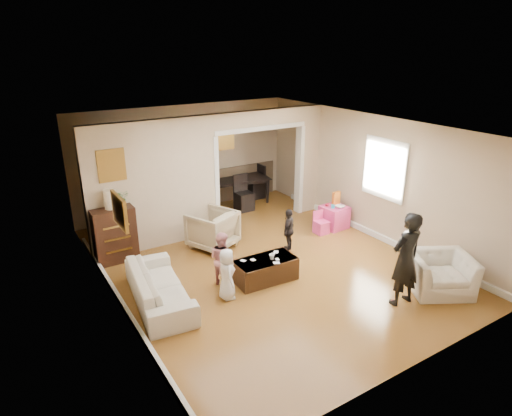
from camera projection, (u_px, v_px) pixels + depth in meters
floor at (262, 262)px, 8.46m from camera, size 7.00×7.00×0.00m
partition_left at (155, 185)px, 8.75m from camera, size 2.75×0.18×2.60m
partition_right at (307, 160)px, 10.66m from camera, size 0.55×0.18×2.60m
partition_header at (260, 118)px, 9.58m from camera, size 2.22×0.18×0.35m
window_pane at (385, 169)px, 8.95m from camera, size 0.03×0.95×1.10m
framed_art_partition at (111, 165)px, 8.06m from camera, size 0.45×0.03×0.55m
framed_art_sofa_wall at (119, 211)px, 6.00m from camera, size 0.03×0.55×0.40m
framed_art_alcove at (225, 138)px, 11.14m from camera, size 0.45×0.03×0.55m
sofa at (159, 286)px, 7.06m from camera, size 1.00×2.03×0.57m
armchair_back at (213, 229)px, 8.97m from camera, size 1.10×1.12×0.78m
armchair_front at (440, 273)px, 7.38m from camera, size 1.29×1.24×0.64m
dresser at (114, 235)px, 8.36m from camera, size 0.78×0.44×1.07m
table_lamp at (110, 199)px, 8.11m from camera, size 0.22×0.22×0.36m
potted_plant at (121, 198)px, 8.22m from camera, size 0.29×0.25×0.32m
coffee_table at (265, 270)px, 7.75m from camera, size 1.11×0.60×0.41m
coffee_cup at (272, 257)px, 7.68m from camera, size 0.10×0.10×0.09m
play_table at (334, 217)px, 9.97m from camera, size 0.56×0.56×0.51m
cereal_box at (336, 198)px, 9.97m from camera, size 0.20×0.08×0.30m
cyan_cup at (333, 206)px, 9.78m from camera, size 0.08×0.08×0.08m
toy_block at (327, 205)px, 9.91m from camera, size 0.10×0.09×0.05m
play_bowl at (340, 207)px, 9.80m from camera, size 0.22×0.22×0.05m
dining_table at (231, 190)px, 11.51m from camera, size 2.05×1.35×0.67m
adult_person at (406, 259)px, 6.87m from camera, size 0.58×0.39×1.57m
child_kneel_a at (227, 274)px, 7.13m from camera, size 0.37×0.48×0.88m
child_kneel_b at (222, 258)px, 7.54m from camera, size 0.49×0.56×0.97m
child_toddler at (289, 230)px, 8.78m from camera, size 0.55×0.49×0.89m
craft_papers at (267, 258)px, 7.72m from camera, size 0.79×0.49×0.00m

